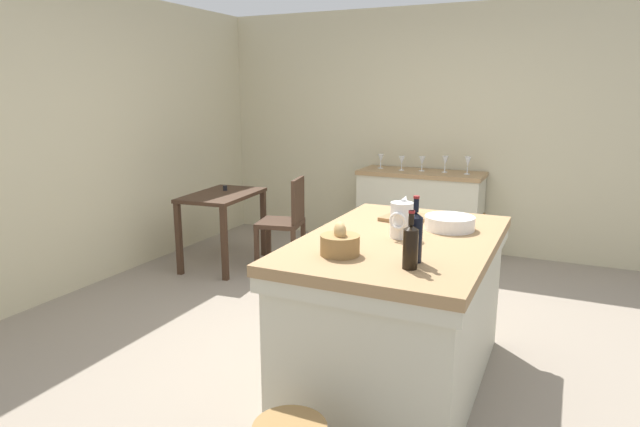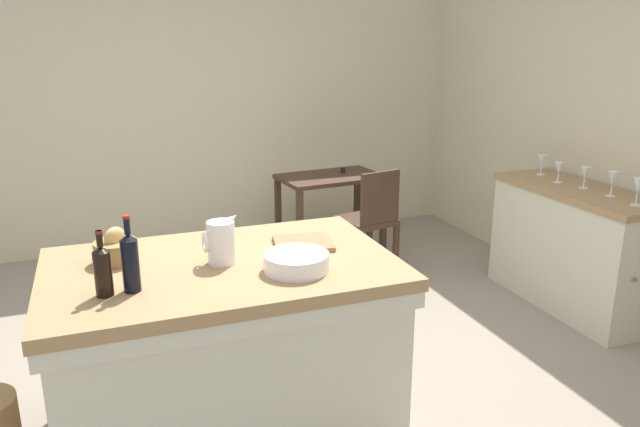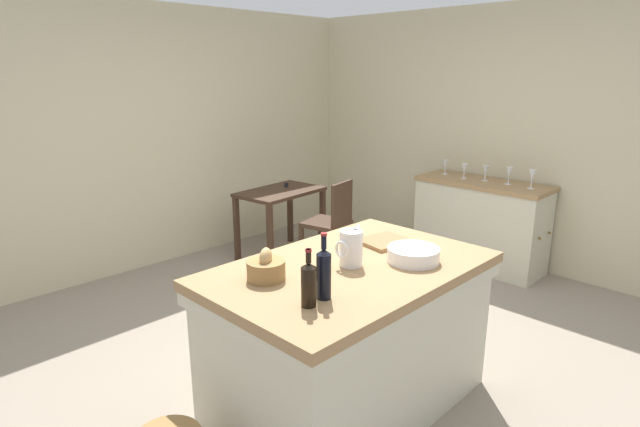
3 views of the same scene
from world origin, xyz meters
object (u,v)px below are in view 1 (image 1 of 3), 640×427
at_px(cutting_board, 406,218).
at_px(wine_glass_far_left, 468,162).
at_px(bread_basket, 340,243).
at_px(wine_glass_right, 402,161).
at_px(side_cabinet, 420,212).
at_px(wine_bottle_dark, 415,236).
at_px(wash_bowl, 450,223).
at_px(wine_glass_far_right, 381,159).
at_px(wine_bottle_amber, 410,245).
at_px(wine_glass_middle, 422,161).
at_px(island_table, 398,305).
at_px(wine_glass_left, 445,161).
at_px(writing_desk, 223,205).
at_px(pitcher, 401,219).
at_px(wooden_chair, 286,221).

bearing_deg(cutting_board, wine_glass_far_left, 0.31).
xyz_separation_m(bread_basket, cutting_board, (0.90, -0.08, -0.05)).
bearing_deg(wine_glass_right, side_cabinet, -85.03).
distance_m(cutting_board, wine_bottle_dark, 0.91).
height_order(wash_bowl, wine_glass_far_right, wine_glass_far_right).
height_order(wine_bottle_amber, wine_glass_middle, wine_bottle_amber).
distance_m(island_table, side_cabinet, 2.75).
relative_size(wine_glass_far_left, wine_glass_left, 1.05).
relative_size(bread_basket, wine_bottle_dark, 0.62).
distance_m(wine_glass_middle, wine_glass_far_right, 0.46).
height_order(wine_bottle_dark, wine_glass_left, wine_bottle_dark).
distance_m(side_cabinet, wine_bottle_dark, 3.26).
relative_size(island_table, wine_glass_far_right, 10.55).
height_order(side_cabinet, bread_basket, bread_basket).
bearing_deg(wine_bottle_dark, bread_basket, 96.95).
bearing_deg(wash_bowl, wine_glass_left, 13.07).
distance_m(wash_bowl, wine_bottle_dark, 0.72).
bearing_deg(cutting_board, wine_bottle_amber, -162.64).
height_order(writing_desk, wine_glass_right, wine_glass_right).
bearing_deg(pitcher, wine_glass_far_right, 21.15).
distance_m(side_cabinet, wash_bowl, 2.57).
height_order(wash_bowl, wine_bottle_amber, wine_bottle_amber).
bearing_deg(wine_glass_left, bread_basket, -177.03).
height_order(writing_desk, wine_glass_far_left, wine_glass_far_left).
distance_m(island_table, wine_bottle_amber, 0.77).
xyz_separation_m(island_table, wine_glass_middle, (2.72, 0.59, 0.51)).
height_order(wine_glass_right, wine_glass_far_right, wine_glass_far_right).
distance_m(wine_glass_middle, wine_glass_right, 0.21).
distance_m(writing_desk, pitcher, 2.71).
xyz_separation_m(wash_bowl, wine_glass_far_right, (2.43, 1.27, 0.05)).
height_order(pitcher, wine_bottle_amber, wine_bottle_amber).
bearing_deg(wine_glass_middle, wine_bottle_dark, -165.94).
distance_m(bread_basket, wine_bottle_dark, 0.39).
height_order(island_table, bread_basket, bread_basket).
distance_m(pitcher, wine_glass_far_right, 2.93).
height_order(cutting_board, wine_bottle_amber, wine_bottle_amber).
bearing_deg(wash_bowl, wooden_chair, 55.81).
bearing_deg(wine_glass_right, cutting_board, -162.58).
bearing_deg(wine_glass_left, cutting_board, -173.77).
height_order(island_table, side_cabinet, island_table).
distance_m(pitcher, wine_glass_far_left, 2.69).
distance_m(side_cabinet, wine_glass_left, 0.61).
distance_m(side_cabinet, bread_basket, 3.22).
height_order(wash_bowl, wine_glass_right, wine_glass_right).
relative_size(writing_desk, wine_glass_left, 5.54).
bearing_deg(side_cabinet, wine_glass_middle, 7.97).
xyz_separation_m(cutting_board, wine_glass_far_left, (2.25, 0.01, 0.10)).
bearing_deg(wine_glass_left, wooden_chair, 134.13).
bearing_deg(pitcher, island_table, 72.81).
xyz_separation_m(wine_glass_right, wine_glass_far_right, (0.06, 0.26, 0.00)).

